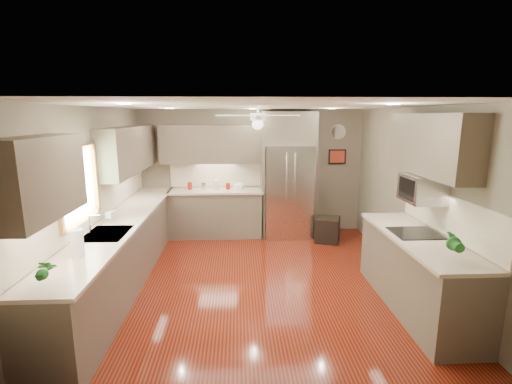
{
  "coord_description": "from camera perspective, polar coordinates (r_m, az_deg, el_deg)",
  "views": [
    {
      "loc": [
        -0.29,
        -5.0,
        2.38
      ],
      "look_at": [
        -0.01,
        0.6,
        1.22
      ],
      "focal_mm": 26.0,
      "sensor_mm": 36.0,
      "label": 1
    }
  ],
  "objects": [
    {
      "name": "floor",
      "position": [
        5.54,
        0.43,
        -13.71
      ],
      "size": [
        5.0,
        5.0,
        0.0
      ],
      "primitive_type": "plane",
      "color": "#450E09",
      "rests_on": "ground"
    },
    {
      "name": "ceiling",
      "position": [
        5.01,
        0.48,
        13.09
      ],
      "size": [
        5.0,
        5.0,
        0.0
      ],
      "primitive_type": "plane",
      "rotation": [
        3.14,
        0.0,
        0.0
      ],
      "color": "white",
      "rests_on": "ground"
    },
    {
      "name": "wall_back",
      "position": [
        7.59,
        -0.64,
        3.16
      ],
      "size": [
        4.5,
        0.0,
        4.5
      ],
      "primitive_type": "plane",
      "rotation": [
        1.57,
        0.0,
        0.0
      ],
      "color": "#6B6151",
      "rests_on": "ground"
    },
    {
      "name": "wall_front",
      "position": [
        2.76,
        3.53,
        -12.52
      ],
      "size": [
        4.5,
        0.0,
        4.5
      ],
      "primitive_type": "plane",
      "rotation": [
        -1.57,
        0.0,
        0.0
      ],
      "color": "#6B6151",
      "rests_on": "ground"
    },
    {
      "name": "wall_left",
      "position": [
        5.49,
        -23.72,
        -1.18
      ],
      "size": [
        0.0,
        5.0,
        5.0
      ],
      "primitive_type": "plane",
      "rotation": [
        1.57,
        0.0,
        1.57
      ],
      "color": "#6B6151",
      "rests_on": "ground"
    },
    {
      "name": "wall_right",
      "position": [
        5.72,
        23.58,
        -0.67
      ],
      "size": [
        0.0,
        5.0,
        5.0
      ],
      "primitive_type": "plane",
      "rotation": [
        1.57,
        0.0,
        -1.57
      ],
      "color": "#6B6151",
      "rests_on": "ground"
    },
    {
      "name": "canister_a",
      "position": [
        7.41,
        -10.14,
        0.97
      ],
      "size": [
        0.1,
        0.1,
        0.14
      ],
      "primitive_type": "cylinder",
      "rotation": [
        0.0,
        0.0,
        -0.16
      ],
      "color": "maroon",
      "rests_on": "back_run"
    },
    {
      "name": "canister_b",
      "position": [
        7.39,
        -8.06,
        0.92
      ],
      "size": [
        0.12,
        0.12,
        0.15
      ],
      "primitive_type": "cylinder",
      "rotation": [
        0.0,
        0.0,
        0.3
      ],
      "color": "silver",
      "rests_on": "back_run"
    },
    {
      "name": "canister_c",
      "position": [
        7.34,
        -6.13,
        1.05
      ],
      "size": [
        0.13,
        0.13,
        0.2
      ],
      "primitive_type": "cylinder",
      "rotation": [
        0.0,
        0.0,
        0.13
      ],
      "color": "#C8B696",
      "rests_on": "back_run"
    },
    {
      "name": "canister_d",
      "position": [
        7.37,
        -4.35,
        0.89
      ],
      "size": [
        0.09,
        0.09,
        0.13
      ],
      "primitive_type": "cylinder",
      "rotation": [
        0.0,
        0.0,
        -0.05
      ],
      "color": "maroon",
      "rests_on": "back_run"
    },
    {
      "name": "soap_bottle",
      "position": [
        5.53,
        -21.39,
        -3.19
      ],
      "size": [
        0.1,
        0.11,
        0.19
      ],
      "primitive_type": "imported",
      "rotation": [
        0.0,
        0.0,
        -0.24
      ],
      "color": "white",
      "rests_on": "left_run"
    },
    {
      "name": "potted_plant_left",
      "position": [
        3.68,
        -30.04,
        -10.39
      ],
      "size": [
        0.18,
        0.14,
        0.31
      ],
      "primitive_type": "imported",
      "rotation": [
        0.0,
        0.0,
        0.21
      ],
      "color": "#1B6021",
      "rests_on": "left_run"
    },
    {
      "name": "potted_plant_right",
      "position": [
        4.31,
        28.29,
        -6.89
      ],
      "size": [
        0.2,
        0.17,
        0.34
      ],
      "primitive_type": "imported",
      "rotation": [
        0.0,
        0.0,
        -0.13
      ],
      "color": "#1B6021",
      "rests_on": "right_run"
    },
    {
      "name": "bowl",
      "position": [
        7.36,
        -2.67,
        0.63
      ],
      "size": [
        0.25,
        0.25,
        0.05
      ],
      "primitive_type": "imported",
      "rotation": [
        0.0,
        0.0,
        -0.2
      ],
      "color": "#C8B696",
      "rests_on": "back_run"
    },
    {
      "name": "left_run",
      "position": [
        5.73,
        -19.77,
        -8.32
      ],
      "size": [
        0.65,
        4.7,
        1.45
      ],
      "color": "#50443A",
      "rests_on": "ground"
    },
    {
      "name": "back_run",
      "position": [
        7.46,
        -6.12,
        -3.07
      ],
      "size": [
        1.85,
        0.65,
        1.45
      ],
      "color": "#50443A",
      "rests_on": "ground"
    },
    {
      "name": "uppers",
      "position": [
        5.75,
        -7.4,
        6.55
      ],
      "size": [
        4.5,
        4.7,
        0.95
      ],
      "color": "#50443A",
      "rests_on": "wall_left"
    },
    {
      "name": "window",
      "position": [
        4.96,
        -25.69,
        0.92
      ],
      "size": [
        0.05,
        1.12,
        0.92
      ],
      "color": "#BFF2B2",
      "rests_on": "wall_left"
    },
    {
      "name": "sink",
      "position": [
        5.01,
        -21.98,
        -6.27
      ],
      "size": [
        0.5,
        0.7,
        0.32
      ],
      "color": "silver",
      "rests_on": "left_run"
    },
    {
      "name": "refrigerator",
      "position": [
        7.32,
        4.95,
        2.31
      ],
      "size": [
        1.06,
        0.75,
        2.45
      ],
      "color": "silver",
      "rests_on": "ground"
    },
    {
      "name": "right_run",
      "position": [
        5.11,
        23.58,
        -11.07
      ],
      "size": [
        0.7,
        2.2,
        1.45
      ],
      "color": "#50443A",
      "rests_on": "ground"
    },
    {
      "name": "microwave",
      "position": [
        5.1,
        24.23,
        0.49
      ],
      "size": [
        0.43,
        0.55,
        0.34
      ],
      "color": "silver",
      "rests_on": "wall_right"
    },
    {
      "name": "ceiling_fan",
      "position": [
        5.31,
        0.28,
        11.2
      ],
      "size": [
        1.18,
        1.18,
        0.32
      ],
      "color": "white",
      "rests_on": "ceiling"
    },
    {
      "name": "recessed_lights",
      "position": [
        5.4,
        -0.21,
        12.92
      ],
      "size": [
        2.84,
        3.14,
        0.01
      ],
      "color": "white",
      "rests_on": "ceiling"
    },
    {
      "name": "wall_clock",
      "position": [
        7.76,
        12.54,
        9.01
      ],
      "size": [
        0.3,
        0.03,
        0.3
      ],
      "color": "white",
      "rests_on": "wall_back"
    },
    {
      "name": "framed_print",
      "position": [
        7.79,
        12.38,
        5.34
      ],
      "size": [
        0.36,
        0.03,
        0.3
      ],
      "color": "black",
      "rests_on": "wall_back"
    },
    {
      "name": "stool",
      "position": [
        7.25,
        10.96,
        -5.68
      ],
      "size": [
        0.55,
        0.55,
        0.49
      ],
      "color": "black",
      "rests_on": "ground"
    },
    {
      "name": "paper_towel",
      "position": [
        4.3,
        -25.79,
        -7.1
      ],
      "size": [
        0.13,
        0.13,
        0.32
      ],
      "color": "white",
      "rests_on": "left_run"
    }
  ]
}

